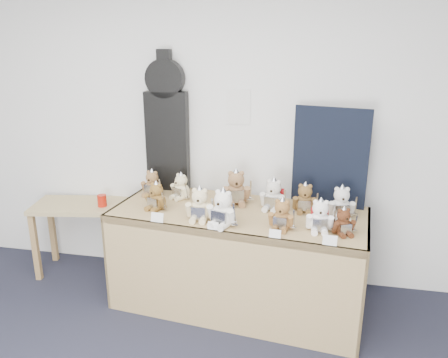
% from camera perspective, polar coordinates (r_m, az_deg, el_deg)
% --- Properties ---
extents(room_shell, '(6.00, 6.00, 6.00)m').
position_cam_1_polar(room_shell, '(3.79, 1.85, 9.37)').
color(room_shell, silver).
rests_on(room_shell, floor).
extents(display_table, '(2.08, 1.05, 0.83)m').
position_cam_1_polar(display_table, '(3.47, 1.51, -7.42)').
color(display_table, '#9C834F').
rests_on(display_table, floor).
extents(side_table, '(0.89, 0.59, 0.69)m').
position_cam_1_polar(side_table, '(4.31, -18.27, -4.59)').
color(side_table, '#977B51').
rests_on(side_table, floor).
extents(guitar_case, '(0.37, 0.12, 1.23)m').
position_cam_1_polar(guitar_case, '(3.88, -7.48, 7.20)').
color(guitar_case, black).
rests_on(guitar_case, display_table).
extents(navy_board, '(0.59, 0.17, 0.80)m').
position_cam_1_polar(navy_board, '(3.60, 13.66, 2.78)').
color(navy_board, black).
rests_on(navy_board, display_table).
extents(red_cup, '(0.08, 0.08, 0.11)m').
position_cam_1_polar(red_cup, '(4.11, -15.64, -2.74)').
color(red_cup, '#AB190B').
rests_on(red_cup, side_table).
extents(teddy_front_far_left, '(0.20, 0.19, 0.25)m').
position_cam_1_polar(teddy_front_far_left, '(3.52, -8.85, -2.37)').
color(teddy_front_far_left, brown).
rests_on(teddy_front_far_left, display_table).
extents(teddy_front_left, '(0.23, 0.19, 0.29)m').
position_cam_1_polar(teddy_front_left, '(3.28, -3.18, -3.46)').
color(teddy_front_left, beige).
rests_on(teddy_front_left, display_table).
extents(teddy_front_centre, '(0.25, 0.24, 0.31)m').
position_cam_1_polar(teddy_front_centre, '(3.17, -0.16, -4.00)').
color(teddy_front_centre, white).
rests_on(teddy_front_centre, display_table).
extents(teddy_front_right, '(0.21, 0.18, 0.25)m').
position_cam_1_polar(teddy_front_right, '(3.14, 7.54, -4.77)').
color(teddy_front_right, brown).
rests_on(teddy_front_right, display_table).
extents(teddy_front_far_right, '(0.22, 0.18, 0.27)m').
position_cam_1_polar(teddy_front_far_right, '(3.16, 12.43, -4.88)').
color(teddy_front_far_right, white).
rests_on(teddy_front_far_right, display_table).
extents(teddy_front_end, '(0.18, 0.17, 0.22)m').
position_cam_1_polar(teddy_front_end, '(3.15, 15.33, -5.51)').
color(teddy_front_end, '#4E2B1A').
rests_on(teddy_front_end, display_table).
extents(teddy_back_left, '(0.20, 0.20, 0.25)m').
position_cam_1_polar(teddy_back_left, '(3.74, -5.66, -1.08)').
color(teddy_back_left, beige).
rests_on(teddy_back_left, display_table).
extents(teddy_back_centre_left, '(0.27, 0.24, 0.32)m').
position_cam_1_polar(teddy_back_centre_left, '(3.59, 1.59, -1.28)').
color(teddy_back_centre_left, '#9A724D').
rests_on(teddy_back_centre_left, display_table).
extents(teddy_back_centre_right, '(0.23, 0.21, 0.29)m').
position_cam_1_polar(teddy_back_centre_right, '(3.50, 6.46, -2.19)').
color(teddy_back_centre_right, silver).
rests_on(teddy_back_centre_right, display_table).
extents(teddy_back_right, '(0.21, 0.17, 0.26)m').
position_cam_1_polar(teddy_back_right, '(3.49, 10.50, -2.59)').
color(teddy_back_right, brown).
rests_on(teddy_back_right, display_table).
extents(teddy_back_end, '(0.23, 0.20, 0.28)m').
position_cam_1_polar(teddy_back_end, '(3.44, 15.06, -3.11)').
color(teddy_back_end, silver).
rests_on(teddy_back_end, display_table).
extents(teddy_back_far_left, '(0.21, 0.18, 0.25)m').
position_cam_1_polar(teddy_back_far_left, '(3.85, -9.37, -0.66)').
color(teddy_back_far_left, olive).
rests_on(teddy_back_far_left, display_table).
extents(entry_card_a, '(0.10, 0.03, 0.07)m').
position_cam_1_polar(entry_card_a, '(3.29, -8.72, -4.98)').
color(entry_card_a, silver).
rests_on(entry_card_a, display_table).
extents(entry_card_b, '(0.08, 0.03, 0.06)m').
position_cam_1_polar(entry_card_b, '(3.13, -1.44, -6.12)').
color(entry_card_b, silver).
rests_on(entry_card_b, display_table).
extents(entry_card_c, '(0.08, 0.03, 0.06)m').
position_cam_1_polar(entry_card_c, '(3.02, 6.68, -7.12)').
color(entry_card_c, silver).
rests_on(entry_card_c, display_table).
extents(entry_card_d, '(0.10, 0.03, 0.07)m').
position_cam_1_polar(entry_card_d, '(2.98, 13.67, -7.80)').
color(entry_card_d, silver).
rests_on(entry_card_d, display_table).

